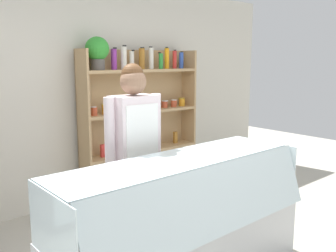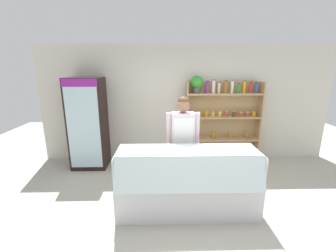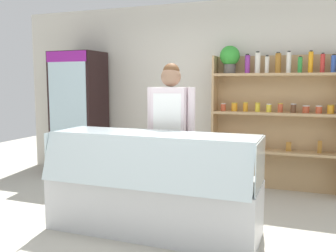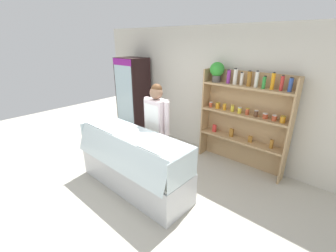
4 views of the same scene
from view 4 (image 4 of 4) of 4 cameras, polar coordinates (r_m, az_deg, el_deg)
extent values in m
plane|color=#B7B2A3|center=(4.00, -7.33, -16.44)|extent=(12.00, 12.00, 0.00)
cube|color=beige|center=(5.01, 11.59, 8.35)|extent=(6.80, 0.10, 2.70)
cube|color=black|center=(6.17, -8.76, 7.55)|extent=(0.75, 0.61, 1.99)
cube|color=silver|center=(5.99, -11.03, 6.98)|extent=(0.67, 0.01, 1.79)
cube|color=#8C1E8C|center=(5.84, -11.69, 15.62)|extent=(0.71, 0.01, 0.16)
cylinder|color=orange|center=(6.37, -11.32, 1.67)|extent=(0.06, 0.06, 0.18)
cylinder|color=red|center=(6.21, -10.14, 1.34)|extent=(0.06, 0.06, 0.20)
cylinder|color=#9E6623|center=(6.07, -8.89, 0.64)|extent=(0.07, 0.07, 0.14)
cylinder|color=#9E6623|center=(6.22, -11.66, 6.26)|extent=(0.05, 0.05, 0.18)
cylinder|color=#2D8C38|center=(6.06, -10.46, 5.99)|extent=(0.06, 0.06, 0.19)
cylinder|color=#3356B2|center=(5.90, -9.19, 5.67)|extent=(0.06, 0.06, 0.19)
cylinder|color=orange|center=(6.13, -12.17, 10.93)|extent=(0.06, 0.06, 0.14)
cylinder|color=#2D8C38|center=(6.01, -11.27, 10.91)|extent=(0.06, 0.06, 0.17)
cylinder|color=orange|center=(5.88, -10.32, 10.85)|extent=(0.06, 0.06, 0.19)
cylinder|color=#9E6623|center=(5.76, -9.34, 10.75)|extent=(0.07, 0.07, 0.20)
cube|color=tan|center=(4.65, 19.06, 1.35)|extent=(1.71, 0.02, 1.88)
cube|color=tan|center=(4.89, 9.43, 3.21)|extent=(0.03, 0.28, 1.88)
cube|color=tan|center=(4.30, 28.48, -1.75)|extent=(0.03, 0.28, 1.88)
cube|color=tan|center=(4.67, 17.81, -3.43)|extent=(1.65, 0.28, 0.04)
cube|color=tan|center=(4.48, 18.56, 2.71)|extent=(1.65, 0.28, 0.04)
cube|color=tan|center=(4.35, 19.37, 9.29)|extent=(1.65, 0.28, 0.04)
cylinder|color=#4C4742|center=(4.61, 12.19, 11.65)|extent=(0.17, 0.17, 0.13)
sphere|color=green|center=(4.59, 12.37, 13.89)|extent=(0.28, 0.28, 0.28)
cylinder|color=purple|center=(4.51, 15.14, 11.99)|extent=(0.07, 0.07, 0.25)
cylinder|color=black|center=(4.47, 15.13, 13.63)|extent=(0.05, 0.05, 0.02)
cylinder|color=silver|center=(4.45, 16.73, 11.90)|extent=(0.07, 0.07, 0.28)
cylinder|color=black|center=(4.41, 16.80, 13.76)|extent=(0.05, 0.05, 0.02)
cylinder|color=silver|center=(4.40, 18.23, 11.30)|extent=(0.06, 0.06, 0.23)
cylinder|color=black|center=(4.36, 18.25, 12.82)|extent=(0.04, 0.04, 0.02)
cylinder|color=#9E6623|center=(4.33, 19.92, 11.19)|extent=(0.08, 0.08, 0.26)
cylinder|color=black|center=(4.30, 20.09, 12.99)|extent=(0.05, 0.05, 0.02)
cylinder|color=silver|center=(4.27, 21.56, 10.91)|extent=(0.06, 0.06, 0.27)
cylinder|color=black|center=(4.25, 21.84, 12.82)|extent=(0.04, 0.04, 0.02)
cylinder|color=#2D8C38|center=(4.20, 23.19, 10.05)|extent=(0.06, 0.06, 0.20)
cylinder|color=black|center=(4.21, 23.55, 11.54)|extent=(0.04, 0.04, 0.02)
cylinder|color=orange|center=(4.18, 25.08, 10.22)|extent=(0.06, 0.06, 0.27)
cylinder|color=black|center=(4.16, 25.38, 12.15)|extent=(0.04, 0.04, 0.02)
cylinder|color=red|center=(4.15, 26.95, 9.61)|extent=(0.06, 0.06, 0.24)
cylinder|color=black|center=(4.13, 27.23, 11.32)|extent=(0.04, 0.04, 0.02)
cylinder|color=#3356B2|center=(4.13, 28.69, 9.12)|extent=(0.06, 0.06, 0.22)
cylinder|color=black|center=(4.10, 28.93, 10.69)|extent=(0.04, 0.04, 0.02)
cylinder|color=#BF4C2D|center=(4.75, 10.78, 5.31)|extent=(0.07, 0.07, 0.10)
cylinder|color=silver|center=(4.75, 10.94, 5.97)|extent=(0.08, 0.08, 0.01)
cylinder|color=orange|center=(4.68, 12.47, 5.02)|extent=(0.08, 0.08, 0.11)
cylinder|color=gold|center=(4.67, 12.59, 5.75)|extent=(0.09, 0.09, 0.01)
cylinder|color=orange|center=(4.61, 14.13, 4.66)|extent=(0.06, 0.06, 0.11)
cylinder|color=gold|center=(4.60, 14.29, 5.45)|extent=(0.07, 0.07, 0.01)
cylinder|color=yellow|center=(4.56, 16.06, 4.30)|extent=(0.07, 0.07, 0.12)
cylinder|color=gold|center=(4.53, 16.09, 5.05)|extent=(0.07, 0.07, 0.01)
cylinder|color=yellow|center=(4.48, 17.71, 3.75)|extent=(0.07, 0.07, 0.10)
cylinder|color=silver|center=(4.47, 17.83, 4.46)|extent=(0.07, 0.07, 0.01)
cylinder|color=#BF4C2D|center=(4.43, 19.49, 3.42)|extent=(0.07, 0.07, 0.11)
cylinder|color=gold|center=(4.42, 19.58, 4.18)|extent=(0.07, 0.07, 0.01)
cylinder|color=brown|center=(4.37, 21.43, 2.87)|extent=(0.07, 0.07, 0.11)
cylinder|color=silver|center=(4.36, 21.59, 3.66)|extent=(0.07, 0.07, 0.01)
cylinder|color=#BF4C2D|center=(4.35, 23.46, 2.34)|extent=(0.09, 0.09, 0.09)
cylinder|color=silver|center=(4.32, 23.50, 2.92)|extent=(0.09, 0.09, 0.01)
cylinder|color=#BF4C2D|center=(4.29, 25.38, 1.81)|extent=(0.08, 0.08, 0.09)
cylinder|color=silver|center=(4.28, 25.49, 2.45)|extent=(0.08, 0.08, 0.01)
cylinder|color=orange|center=(4.24, 27.12, 1.41)|extent=(0.09, 0.09, 0.10)
cylinder|color=gold|center=(4.24, 27.30, 2.19)|extent=(0.09, 0.09, 0.01)
cube|color=red|center=(4.87, 11.71, -0.56)|extent=(0.08, 0.05, 0.16)
cube|color=#9E6623|center=(4.70, 15.80, -1.67)|extent=(0.08, 0.04, 0.17)
cube|color=#9E6623|center=(4.57, 20.14, -3.16)|extent=(0.07, 0.04, 0.12)
cube|color=#9E6623|center=(4.45, 24.79, -4.22)|extent=(0.05, 0.04, 0.17)
cube|color=silver|center=(3.99, -8.51, -11.70)|extent=(2.13, 0.70, 0.55)
cube|color=white|center=(3.84, -8.75, -8.01)|extent=(2.07, 0.64, 0.03)
cube|color=silver|center=(3.58, -12.99, -6.95)|extent=(2.09, 0.16, 0.47)
cube|color=silver|center=(3.68, -8.52, -1.88)|extent=(2.09, 0.54, 0.01)
cube|color=silver|center=(4.55, -17.43, -1.12)|extent=(0.01, 0.66, 0.45)
cube|color=silver|center=(3.10, 3.88, -11.15)|extent=(0.01, 0.66, 0.45)
cube|color=tan|center=(4.52, -15.24, -3.26)|extent=(0.17, 0.11, 0.05)
cube|color=white|center=(4.43, -17.47, -4.09)|extent=(0.05, 0.03, 0.02)
cube|color=beige|center=(4.35, -13.60, -4.12)|extent=(0.16, 0.14, 0.05)
cube|color=white|center=(4.25, -15.90, -4.99)|extent=(0.05, 0.03, 0.02)
cube|color=tan|center=(4.19, -11.83, -5.05)|extent=(0.16, 0.11, 0.05)
cube|color=white|center=(4.08, -14.18, -5.96)|extent=(0.05, 0.03, 0.02)
cube|color=beige|center=(4.02, -9.91, -5.99)|extent=(0.16, 0.12, 0.05)
cube|color=white|center=(3.92, -12.30, -7.01)|extent=(0.05, 0.03, 0.02)
cube|color=tan|center=(3.87, -7.83, -7.10)|extent=(0.16, 0.11, 0.04)
cube|color=white|center=(3.76, -10.26, -8.14)|extent=(0.05, 0.03, 0.02)
cube|color=tan|center=(3.72, -5.56, -8.14)|extent=(0.16, 0.11, 0.06)
cube|color=white|center=(3.60, -8.02, -9.35)|extent=(0.05, 0.03, 0.02)
cube|color=tan|center=(3.58, -3.10, -9.41)|extent=(0.16, 0.14, 0.05)
cube|color=white|center=(3.46, -5.58, -10.66)|extent=(0.05, 0.03, 0.02)
cube|color=beige|center=(3.45, -0.42, -10.66)|extent=(0.17, 0.14, 0.05)
cube|color=white|center=(3.32, -2.90, -12.06)|extent=(0.05, 0.03, 0.02)
cube|color=tan|center=(3.33, 2.49, -12.05)|extent=(0.16, 0.12, 0.04)
cube|color=white|center=(3.19, 0.03, -13.54)|extent=(0.05, 0.03, 0.02)
cylinder|color=tan|center=(4.41, -17.26, -3.42)|extent=(0.19, 0.16, 0.16)
cylinder|color=#C1706B|center=(4.24, -15.68, -4.37)|extent=(0.15, 0.15, 0.14)
cylinder|color=white|center=(3.38, -4.10, -9.59)|extent=(0.07, 0.07, 0.23)
cylinder|color=white|center=(3.33, -2.87, -10.49)|extent=(0.07, 0.07, 0.19)
cylinder|color=#383D51|center=(4.34, -3.53, -6.70)|extent=(0.13, 0.13, 0.80)
cylinder|color=#383D51|center=(4.24, -1.89, -7.43)|extent=(0.13, 0.13, 0.80)
cube|color=silver|center=(4.00, -2.90, 2.18)|extent=(0.39, 0.24, 0.66)
cube|color=white|center=(4.04, -4.05, -2.98)|extent=(0.33, 0.01, 1.23)
cylinder|color=silver|center=(4.15, -5.30, 3.33)|extent=(0.09, 0.09, 0.59)
cylinder|color=silver|center=(3.83, -0.31, 1.85)|extent=(0.09, 0.09, 0.59)
sphere|color=#8C664C|center=(3.87, -3.02, 8.46)|extent=(0.23, 0.23, 0.23)
sphere|color=brown|center=(3.87, -2.93, 9.30)|extent=(0.19, 0.19, 0.19)
camera|label=1|loc=(4.57, -46.90, 6.10)|focal=40.00mm
camera|label=2|loc=(3.19, -66.99, 4.36)|focal=24.00mm
camera|label=3|loc=(2.00, -84.51, -27.44)|focal=40.00mm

